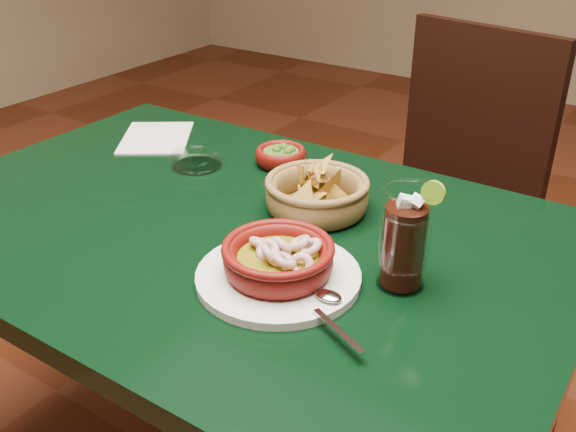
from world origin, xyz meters
The scene contains 8 objects.
dining_table centered at (0.00, 0.00, 0.65)m, with size 1.20×0.80×0.75m.
dining_chair centered at (0.14, 0.71, 0.53)m, with size 0.53×0.53×0.97m.
shrimp_plate centered at (0.18, -0.11, 0.78)m, with size 0.32×0.25×0.07m.
chip_basket centered at (0.11, 0.12, 0.78)m, with size 0.22×0.22×0.12m.
guacamole_ramekin centered at (-0.06, 0.26, 0.77)m, with size 0.13×0.13×0.04m.
cola_drink centered at (0.34, -0.01, 0.83)m, with size 0.16×0.16×0.18m.
glass_ashtray centered at (-0.21, 0.15, 0.76)m, with size 0.13×0.13×0.03m.
paper_menu centered at (-0.39, 0.22, 0.75)m, with size 0.24×0.25×0.00m.
Camera 1 is at (0.64, -0.78, 1.29)m, focal length 40.00 mm.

